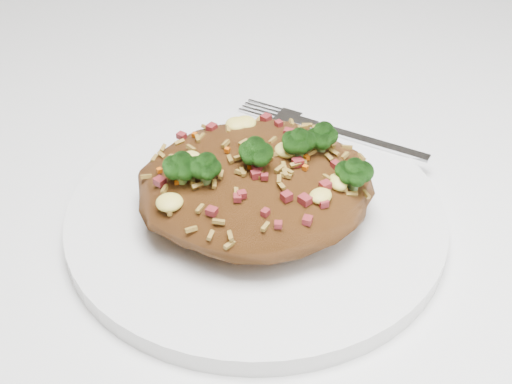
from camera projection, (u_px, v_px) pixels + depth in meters
dining_table at (204, 294)px, 0.58m from camera, size 1.20×0.80×0.75m
plate at (256, 216)px, 0.50m from camera, size 0.26×0.26×0.01m
fried_rice at (257, 175)px, 0.48m from camera, size 0.16×0.15×0.07m
fork at (341, 133)px, 0.57m from camera, size 0.14×0.11×0.00m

